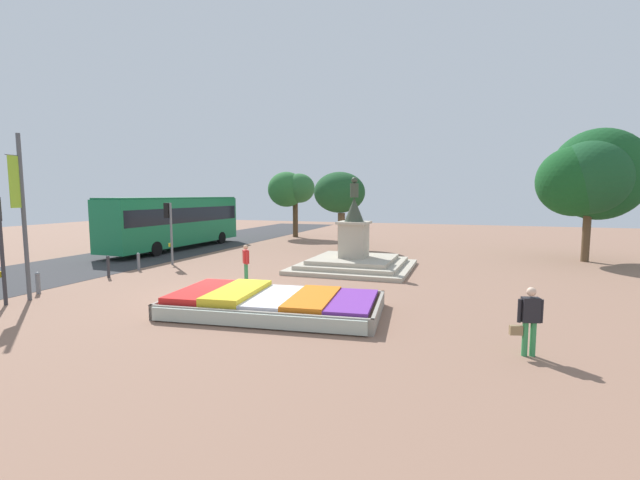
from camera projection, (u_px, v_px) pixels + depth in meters
ground_plane at (223, 294)px, 16.11m from camera, size 84.14×84.14×0.00m
street_asphalt_strip at (23, 276)px, 19.48m from camera, size 7.11×73.62×0.01m
flower_planter at (271, 303)px, 13.52m from camera, size 6.98×4.19×0.69m
statue_monument at (354, 256)px, 21.43m from camera, size 5.65×5.65×4.57m
traffic_light_mid_block at (169, 222)px, 22.57m from camera, size 0.42×0.30×3.28m
banner_pole at (23, 214)px, 14.76m from camera, size 0.18×0.62×5.79m
city_bus at (176, 220)px, 29.06m from camera, size 2.52×11.92×3.53m
pedestrian_with_handbag at (529, 318)px, 9.79m from camera, size 0.72×0.32×1.61m
pedestrian_near_planter at (246, 260)px, 18.27m from camera, size 0.41×0.46×1.59m
kerb_bollard_mid_a at (38, 282)px, 16.05m from camera, size 0.17×0.17×0.83m
kerb_bollard_mid_b at (108, 266)px, 19.17m from camera, size 0.14×0.14×1.00m
kerb_bollard_north at (138, 261)px, 21.09m from camera, size 0.16×0.16×0.86m
park_tree_far_left at (591, 177)px, 23.36m from camera, size 5.86×5.31×7.35m
park_tree_behind_statue at (340, 192)px, 29.10m from camera, size 3.47×3.69×5.26m
park_tree_far_right at (291, 189)px, 37.03m from camera, size 4.04×3.42×5.69m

